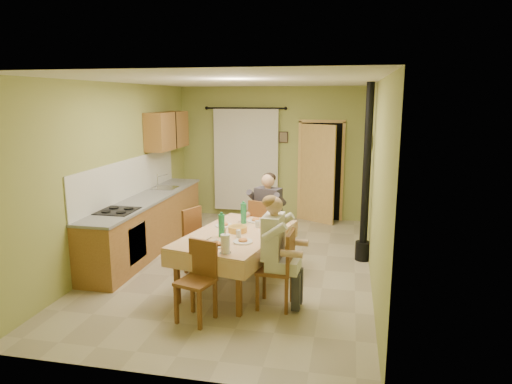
% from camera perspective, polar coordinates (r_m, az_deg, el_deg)
% --- Properties ---
extents(floor, '(4.00, 6.00, 0.01)m').
position_cam_1_polar(floor, '(7.26, -2.12, -9.01)').
color(floor, tan).
rests_on(floor, ground).
extents(room_shell, '(4.04, 6.04, 2.82)m').
position_cam_1_polar(room_shell, '(6.83, -2.23, 5.43)').
color(room_shell, '#9BA253').
rests_on(room_shell, ground).
extents(kitchen_run, '(0.64, 3.64, 1.56)m').
position_cam_1_polar(kitchen_run, '(8.02, -13.41, -3.68)').
color(kitchen_run, '#8F5E2C').
rests_on(kitchen_run, ground).
extents(upper_cabinets, '(0.35, 1.40, 0.70)m').
position_cam_1_polar(upper_cabinets, '(9.00, -11.01, 7.57)').
color(upper_cabinets, '#8F5E2C').
rests_on(upper_cabinets, room_shell).
extents(curtain, '(1.70, 0.07, 2.22)m').
position_cam_1_polar(curtain, '(9.82, -1.28, 4.08)').
color(curtain, black).
rests_on(curtain, ground).
extents(doorway, '(0.96, 0.46, 2.15)m').
position_cam_1_polar(doorway, '(9.60, 7.90, 2.52)').
color(doorway, black).
rests_on(doorway, ground).
extents(dining_table, '(1.51, 2.10, 0.76)m').
position_cam_1_polar(dining_table, '(6.36, -2.48, -8.40)').
color(dining_table, tan).
rests_on(dining_table, ground).
extents(tableware, '(0.69, 1.63, 0.33)m').
position_cam_1_polar(tableware, '(6.13, -2.82, -4.80)').
color(tableware, white).
rests_on(tableware, dining_table).
extents(chair_far, '(0.56, 0.56, 1.01)m').
position_cam_1_polar(chair_far, '(7.31, 1.33, -6.40)').
color(chair_far, brown).
rests_on(chair_far, ground).
extents(chair_near, '(0.47, 0.47, 0.94)m').
position_cam_1_polar(chair_near, '(5.49, -7.44, -12.87)').
color(chair_near, brown).
rests_on(chair_near, ground).
extents(chair_right, '(0.44, 0.44, 0.98)m').
position_cam_1_polar(chair_right, '(5.78, 2.56, -11.46)').
color(chair_right, brown).
rests_on(chair_right, ground).
extents(chair_left, '(0.52, 0.52, 0.96)m').
position_cam_1_polar(chair_left, '(6.91, -6.86, -7.59)').
color(chair_left, brown).
rests_on(chair_left, ground).
extents(man_far, '(0.64, 0.57, 1.39)m').
position_cam_1_polar(man_far, '(7.17, 1.41, -1.90)').
color(man_far, '#38333D').
rests_on(man_far, chair_far).
extents(man_right, '(0.47, 0.59, 1.39)m').
position_cam_1_polar(man_right, '(5.58, 2.47, -5.88)').
color(man_right, silver).
rests_on(man_right, chair_right).
extents(stove_flue, '(0.24, 0.24, 2.80)m').
position_cam_1_polar(stove_flue, '(7.36, 13.50, -0.71)').
color(stove_flue, black).
rests_on(stove_flue, ground).
extents(picture_back, '(0.19, 0.03, 0.23)m').
position_cam_1_polar(picture_back, '(9.69, 3.45, 6.85)').
color(picture_back, black).
rests_on(picture_back, room_shell).
extents(picture_right, '(0.03, 0.31, 0.21)m').
position_cam_1_polar(picture_right, '(7.83, 14.18, 6.11)').
color(picture_right, brown).
rests_on(picture_right, room_shell).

